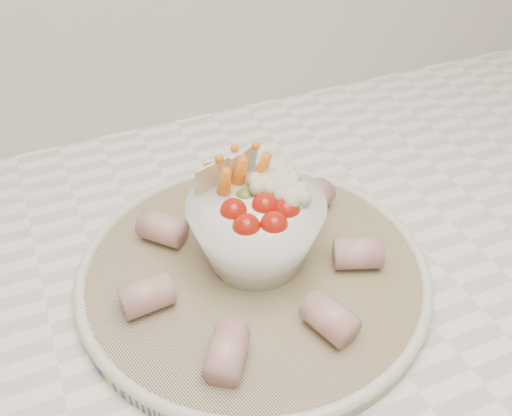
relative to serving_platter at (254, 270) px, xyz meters
name	(u,v)px	position (x,y,z in m)	size (l,w,h in m)	color
serving_platter	(254,270)	(0.00, 0.00, 0.00)	(0.45, 0.45, 0.02)	navy
veggie_bowl	(257,226)	(0.01, 0.01, 0.05)	(0.14, 0.14, 0.11)	white
cured_meat_rolls	(252,256)	(0.00, 0.00, 0.02)	(0.27, 0.28, 0.03)	#A54B50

